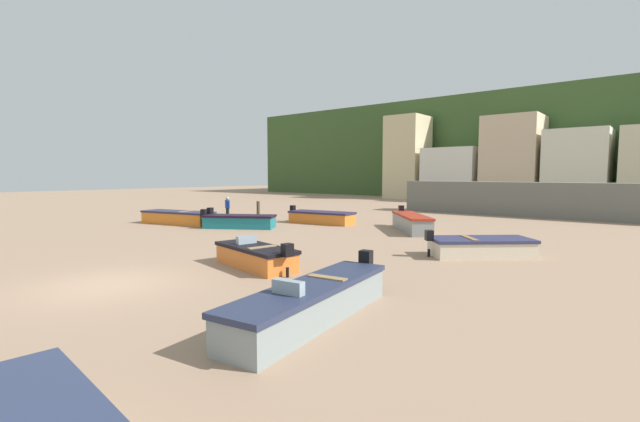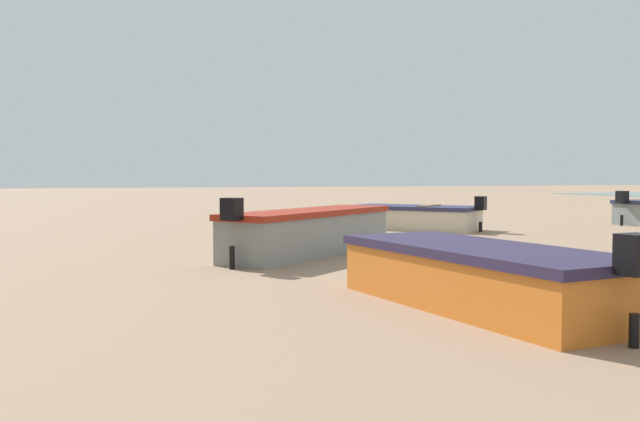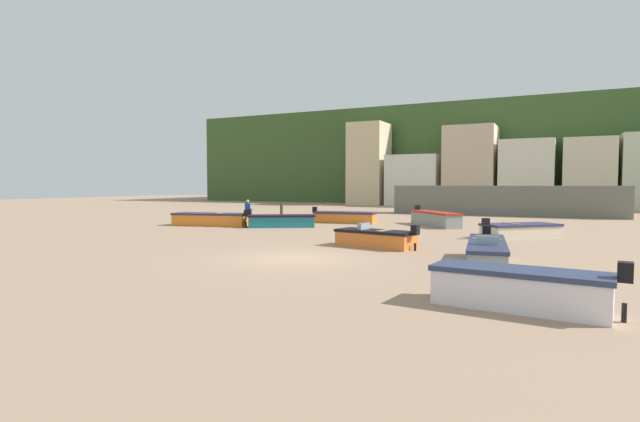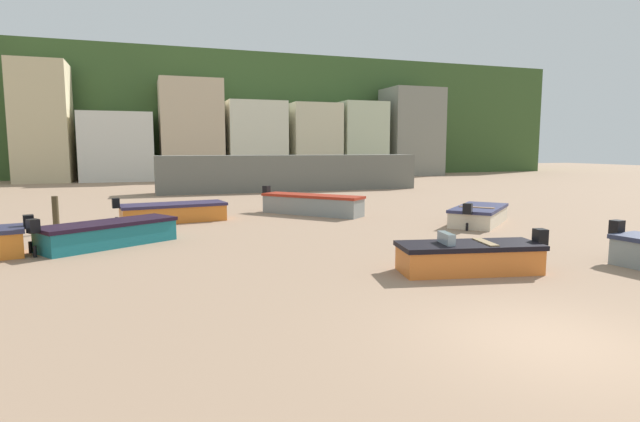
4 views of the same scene
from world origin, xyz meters
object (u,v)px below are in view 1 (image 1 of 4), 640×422
at_px(boat_orange_2, 178,217).
at_px(beach_walker_foreground, 228,206).
at_px(mooring_post_mid_beach, 258,211).
at_px(boat_grey_0, 411,223).
at_px(boat_orange_4, 321,217).
at_px(boat_grey_6, 313,302).
at_px(boat_orange_7, 256,256).
at_px(boat_cream_1, 480,247).
at_px(boat_teal_3, 239,221).

relative_size(boat_orange_2, beach_walker_foreground, 3.36).
relative_size(boat_orange_2, mooring_post_mid_beach, 3.97).
height_order(boat_grey_0, beach_walker_foreground, beach_walker_foreground).
bearing_deg(boat_orange_4, boat_grey_6, 30.19).
bearing_deg(boat_orange_7, beach_walker_foreground, 65.87).
bearing_deg(boat_orange_4, mooring_post_mid_beach, -77.11).
distance_m(boat_cream_1, beach_walker_foreground, 18.88).
xyz_separation_m(boat_teal_3, mooring_post_mid_beach, (-1.99, 3.38, 0.28)).
height_order(boat_orange_7, beach_walker_foreground, beach_walker_foreground).
xyz_separation_m(boat_orange_4, beach_walker_foreground, (-6.76, -2.28, 0.55)).
distance_m(boat_cream_1, mooring_post_mid_beach, 16.53).
bearing_deg(boat_orange_2, boat_teal_3, -89.93).
relative_size(boat_grey_0, boat_teal_3, 1.06).
distance_m(boat_cream_1, boat_teal_3, 14.22).
xyz_separation_m(boat_cream_1, mooring_post_mid_beach, (-16.21, 3.24, 0.31)).
relative_size(boat_orange_2, boat_grey_6, 0.98).
xyz_separation_m(boat_orange_2, mooring_post_mid_beach, (2.75, 4.46, 0.26)).
height_order(boat_orange_4, mooring_post_mid_beach, mooring_post_mid_beach).
distance_m(boat_orange_4, mooring_post_mid_beach, 4.58).
height_order(mooring_post_mid_beach, beach_walker_foreground, beach_walker_foreground).
distance_m(boat_grey_6, mooring_post_mid_beach, 20.56).
height_order(boat_orange_4, boat_grey_6, boat_grey_6).
distance_m(boat_orange_2, beach_walker_foreground, 3.86).
height_order(boat_cream_1, beach_walker_foreground, beach_walker_foreground).
height_order(boat_cream_1, boat_orange_2, boat_orange_2).
relative_size(boat_grey_6, mooring_post_mid_beach, 4.07).
height_order(boat_orange_2, beach_walker_foreground, beach_walker_foreground).
xyz_separation_m(boat_orange_2, boat_orange_7, (13.59, -5.68, -0.04)).
bearing_deg(boat_grey_0, beach_walker_foreground, -29.90).
height_order(boat_cream_1, boat_teal_3, boat_teal_3).
distance_m(boat_teal_3, beach_walker_foreground, 5.27).
bearing_deg(boat_grey_0, boat_orange_4, -38.48).
relative_size(boat_grey_0, mooring_post_mid_beach, 3.36).
bearing_deg(boat_grey_0, boat_cream_1, 96.48).
bearing_deg(boat_orange_2, boat_grey_6, -127.59).
bearing_deg(boat_grey_0, boat_grey_6, 68.43).
bearing_deg(boat_cream_1, boat_orange_4, -153.94).
relative_size(boat_orange_2, boat_orange_7, 1.39).
xyz_separation_m(boat_teal_3, boat_grey_6, (13.89, -9.69, 0.02)).
distance_m(boat_grey_6, boat_orange_7, 5.82).
bearing_deg(boat_grey_6, boat_orange_4, -59.70).
xyz_separation_m(boat_grey_6, beach_walker_foreground, (-18.36, 12.42, 0.53)).
relative_size(boat_teal_3, boat_orange_7, 1.11).
distance_m(boat_teal_3, boat_orange_7, 11.14).
relative_size(boat_cream_1, boat_orange_2, 0.74).
bearing_deg(boat_orange_4, boat_cream_1, 59.71).
height_order(boat_orange_2, boat_grey_6, boat_orange_2).
relative_size(boat_grey_0, boat_cream_1, 1.15).
xyz_separation_m(boat_orange_2, boat_teal_3, (4.74, 1.08, -0.02)).
height_order(boat_orange_2, boat_orange_7, boat_orange_2).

